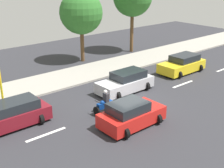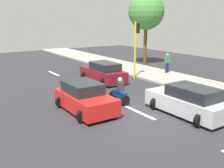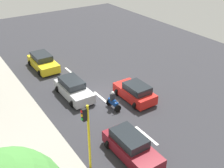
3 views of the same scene
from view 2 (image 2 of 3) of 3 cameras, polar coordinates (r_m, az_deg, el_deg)
ground_plane at (r=13.71m, az=6.02°, el=-6.42°), size 40.00×60.00×0.10m
sidewalk at (r=18.74m, az=22.83°, el=-1.46°), size 4.00×60.00×0.15m
lane_stripe_mid at (r=13.69m, az=6.02°, el=-6.20°), size 0.20×2.40×0.01m
lane_stripe_south at (r=18.49m, az=-5.84°, el=-0.83°), size 0.20×2.40×0.01m
lane_stripe_far_south at (r=23.84m, az=-12.59°, el=2.27°), size 0.20×2.40×0.01m
car_silver at (r=13.65m, az=16.30°, el=-3.64°), size 2.22×4.36×1.52m
car_maroon at (r=20.15m, az=-1.94°, el=2.53°), size 2.17×4.34×1.52m
car_red at (r=13.69m, az=-5.96°, el=-3.09°), size 2.26×3.86×1.52m
motorcycle at (r=14.92m, az=1.61°, el=-1.84°), size 0.60×1.30×1.53m
pedestrian_near_signal at (r=23.23m, az=11.94°, el=4.65°), size 0.40×0.24×1.69m
traffic_light_corner at (r=20.99m, az=5.28°, el=9.07°), size 0.49×0.24×4.50m
street_tree_center at (r=27.99m, az=7.46°, el=15.33°), size 3.71×3.71×7.31m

